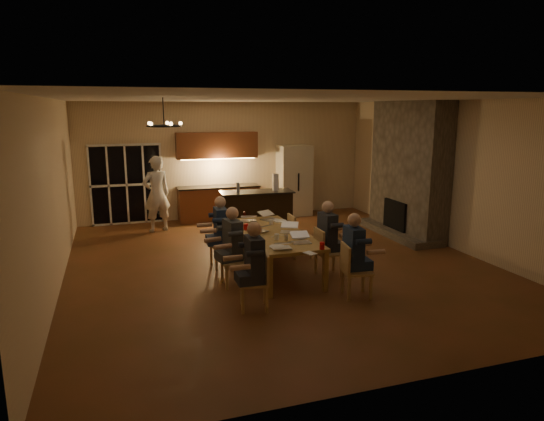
{
  "coord_description": "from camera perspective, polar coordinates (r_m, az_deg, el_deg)",
  "views": [
    {
      "loc": [
        -3.01,
        -8.71,
        3.03
      ],
      "look_at": [
        -0.04,
        0.3,
        1.02
      ],
      "focal_mm": 32.0,
      "sensor_mm": 36.0,
      "label": 1
    }
  ],
  "objects": [
    {
      "name": "chair_left_mid",
      "position": [
        8.45,
        -4.45,
        -5.9
      ],
      "size": [
        0.44,
        0.44,
        0.89
      ],
      "primitive_type": null,
      "rotation": [
        0.0,
        0.0,
        -1.57
      ],
      "color": "tan",
      "rests_on": "ground"
    },
    {
      "name": "refrigerator",
      "position": [
        13.91,
        2.62,
        3.56
      ],
      "size": [
        0.9,
        0.68,
        2.0
      ],
      "primitive_type": "cube",
      "color": "beige",
      "rests_on": "ground"
    },
    {
      "name": "plate_near",
      "position": [
        8.73,
        3.23,
        -3.15
      ],
      "size": [
        0.27,
        0.27,
        0.02
      ],
      "primitive_type": "cylinder",
      "color": "white",
      "rests_on": "dining_table"
    },
    {
      "name": "can_cola",
      "position": [
        10.31,
        -3.26,
        -0.5
      ],
      "size": [
        0.06,
        0.06,
        0.12
      ],
      "primitive_type": "cylinder",
      "color": "#3F0F0C",
      "rests_on": "dining_table"
    },
    {
      "name": "left_wall",
      "position": [
        8.88,
        -24.54,
        1.6
      ],
      "size": [
        0.04,
        9.0,
        3.2
      ],
      "primitive_type": "cube",
      "color": "beige",
      "rests_on": "ground"
    },
    {
      "name": "person_left_far",
      "position": [
        9.44,
        -6.04,
        -2.47
      ],
      "size": [
        0.62,
        0.62,
        1.38
      ],
      "primitive_type": null,
      "rotation": [
        0.0,
        0.0,
        -1.61
      ],
      "color": "#1B2744",
      "rests_on": "ground"
    },
    {
      "name": "dining_table",
      "position": [
        9.19,
        0.17,
        -4.84
      ],
      "size": [
        1.1,
        2.7,
        0.75
      ],
      "primitive_type": "cube",
      "color": "#AB8744",
      "rests_on": "ground"
    },
    {
      "name": "right_wall",
      "position": [
        11.28,
        20.54,
        3.91
      ],
      "size": [
        0.04,
        9.0,
        3.2
      ],
      "primitive_type": "cube",
      "color": "beige",
      "rests_on": "ground"
    },
    {
      "name": "laptop_c",
      "position": [
        9.09,
        -1.57,
        -1.84
      ],
      "size": [
        0.41,
        0.4,
        0.23
      ],
      "primitive_type": null,
      "rotation": [
        0.0,
        0.0,
        3.62
      ],
      "color": "silver",
      "rests_on": "dining_table"
    },
    {
      "name": "redcup_near",
      "position": [
        8.04,
        5.91,
        -4.15
      ],
      "size": [
        0.08,
        0.08,
        0.12
      ],
      "primitive_type": "cylinder",
      "color": "red",
      "rests_on": "dining_table"
    },
    {
      "name": "person_left_near",
      "position": [
        7.36,
        -2.07,
        -6.6
      ],
      "size": [
        0.61,
        0.61,
        1.38
      ],
      "primitive_type": null,
      "rotation": [
        0.0,
        0.0,
        -1.59
      ],
      "color": "#262831",
      "rests_on": "ground"
    },
    {
      "name": "can_silver",
      "position": [
        8.51,
        1.68,
        -3.18
      ],
      "size": [
        0.06,
        0.06,
        0.12
      ],
      "primitive_type": "cylinder",
      "color": "#B2B2B7",
      "rests_on": "dining_table"
    },
    {
      "name": "plate_left",
      "position": [
        8.13,
        0.61,
        -4.27
      ],
      "size": [
        0.27,
        0.27,
        0.02
      ],
      "primitive_type": "cylinder",
      "color": "white",
      "rests_on": "dining_table"
    },
    {
      "name": "plate_far",
      "position": [
        9.96,
        0.94,
        -1.23
      ],
      "size": [
        0.28,
        0.28,
        0.02
      ],
      "primitive_type": "cylinder",
      "color": "white",
      "rests_on": "dining_table"
    },
    {
      "name": "chair_left_near",
      "position": [
        7.46,
        -2.15,
        -8.33
      ],
      "size": [
        0.53,
        0.53,
        0.89
      ],
      "primitive_type": null,
      "rotation": [
        0.0,
        0.0,
        -1.79
      ],
      "color": "tan",
      "rests_on": "ground"
    },
    {
      "name": "standing_person",
      "position": [
        12.36,
        -13.43,
        1.92
      ],
      "size": [
        0.79,
        0.63,
        1.89
      ],
      "primitive_type": "imported",
      "rotation": [
        0.0,
        0.0,
        3.43
      ],
      "color": "silver",
      "rests_on": "ground"
    },
    {
      "name": "bar_blender",
      "position": [
        11.69,
        0.42,
        3.36
      ],
      "size": [
        0.14,
        0.14,
        0.4
      ],
      "primitive_type": "cube",
      "rotation": [
        0.0,
        0.0,
        -0.09
      ],
      "color": "silver",
      "rests_on": "bar_island"
    },
    {
      "name": "chair_left_far",
      "position": [
        9.44,
        -5.85,
        -4.0
      ],
      "size": [
        0.47,
        0.47,
        0.89
      ],
      "primitive_type": null,
      "rotation": [
        0.0,
        0.0,
        -1.49
      ],
      "color": "tan",
      "rests_on": "ground"
    },
    {
      "name": "person_left_mid",
      "position": [
        8.44,
        -4.63,
        -4.18
      ],
      "size": [
        0.69,
        0.69,
        1.38
      ],
      "primitive_type": null,
      "rotation": [
        0.0,
        0.0,
        -1.41
      ],
      "color": "#3A3F45",
      "rests_on": "ground"
    },
    {
      "name": "laptop_a",
      "position": [
        8.03,
        1.11,
        -3.71
      ],
      "size": [
        0.34,
        0.31,
        0.23
      ],
      "primitive_type": null,
      "rotation": [
        0.0,
        0.0,
        3.06
      ],
      "color": "silver",
      "rests_on": "dining_table"
    },
    {
      "name": "back_wall",
      "position": [
        13.64,
        -5.43,
        5.89
      ],
      "size": [
        8.0,
        0.04,
        3.2
      ],
      "primitive_type": "cube",
      "color": "beige",
      "rests_on": "ground"
    },
    {
      "name": "ceiling",
      "position": [
        9.21,
        0.83,
        13.13
      ],
      "size": [
        8.0,
        9.0,
        0.04
      ],
      "primitive_type": "cube",
      "color": "white",
      "rests_on": "back_wall"
    },
    {
      "name": "floor",
      "position": [
        9.7,
        0.78,
        -6.25
      ],
      "size": [
        9.0,
        9.0,
        0.0
      ],
      "primitive_type": "plane",
      "color": "brown",
      "rests_on": "ground"
    },
    {
      "name": "mug_mid",
      "position": [
        9.67,
        -0.1,
        -1.37
      ],
      "size": [
        0.08,
        0.08,
        0.1
      ],
      "primitive_type": "cylinder",
      "color": "white",
      "rests_on": "dining_table"
    },
    {
      "name": "laptop_d",
      "position": [
        9.06,
        2.03,
        -1.89
      ],
      "size": [
        0.41,
        0.39,
        0.23
      ],
      "primitive_type": null,
      "rotation": [
        0.0,
        0.0,
        -0.46
      ],
      "color": "silver",
      "rests_on": "dining_table"
    },
    {
      "name": "chair_right_far",
      "position": [
        10.05,
        3.38,
        -2.97
      ],
      "size": [
        0.45,
        0.45,
        0.89
      ],
      "primitive_type": null,
      "rotation": [
        0.0,
        0.0,
        1.54
      ],
      "color": "tan",
      "rests_on": "ground"
    },
    {
      "name": "mug_front",
      "position": [
        8.59,
        0.55,
        -3.09
      ],
      "size": [
        0.09,
        0.09,
        0.1
      ],
      "primitive_type": "cylinder",
      "color": "white",
      "rests_on": "dining_table"
    },
    {
      "name": "laptop_f",
      "position": [
        10.07,
        -0.32,
        -0.47
      ],
      "size": [
        0.41,
        0.39,
        0.23
      ],
      "primitive_type": null,
      "rotation": [
        0.0,
        0.0,
        0.42
      ],
      "color": "silver",
      "rests_on": "dining_table"
    },
    {
      "name": "bar_bottle",
      "position": [
        11.42,
        -4.02,
        2.71
      ],
      "size": [
        0.08,
        0.08,
        0.24
      ],
      "primitive_type": "cylinder",
      "color": "#99999E",
      "rests_on": "bar_island"
    },
    {
      "name": "chair_right_near",
      "position": [
        8.05,
        9.95,
        -6.98
      ],
      "size": [
        0.51,
        0.51,
        0.89
      ],
      "primitive_type": null,
      "rotation": [
        0.0,
        0.0,
        1.4
      ],
      "color": "tan",
      "rests_on": "ground"
    },
    {
      "name": "laptop_e",
      "position": [
        9.97,
        -2.78,
        -0.61
      ],
      "size": [
        0.37,
        0.34,
        0.23
      ],
      "primitive_type": null,
      "rotation": [
        0.0,
        0.0,
        2.93
      ],
      "color": "silver",
      "rests_on": "dining_table"
    },
    {
      "name": "person_right_mid",
      "position": [
        8.99,
        6.51,
        -3.2
      ],
      "size": [
        0.62,
        0.62,
        1.38
      ],
      "primitive_type": null,
      "rotation": [
        0.0,
        0.0,
        1.61
      ],
      "color": "#262831",
      "rests_on": "ground"
    },
    {
      "name": "laptop_b",
      "position": [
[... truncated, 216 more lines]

